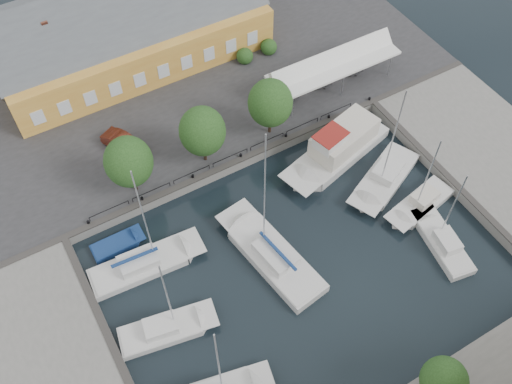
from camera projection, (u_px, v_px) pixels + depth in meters
ground at (291, 251)px, 48.60m from camera, size 140.00×140.00×0.00m
north_quay at (175, 86)px, 60.06m from camera, size 56.00×26.00×1.00m
east_quay at (500, 163)px, 53.75m from camera, size 12.00×24.00×1.00m
quay_edge_fittings at (263, 205)px, 50.20m from camera, size 56.00×24.72×0.40m
warehouse at (126, 35)px, 58.90m from camera, size 28.56×14.00×9.55m
tent_canopy at (334, 65)px, 57.31m from camera, size 14.00×4.00×2.83m
quay_trees at (202, 131)px, 50.28m from camera, size 18.20×4.20×6.30m
car_red at (125, 144)px, 53.48m from camera, size 3.62×5.04×1.58m
center_sailboat at (272, 256)px, 47.88m from camera, size 4.91×11.62×15.14m
trawler at (339, 148)px, 54.18m from camera, size 12.59×6.50×5.00m
east_boat_a at (384, 179)px, 52.95m from camera, size 9.37×6.44×12.68m
east_boat_b at (420, 205)px, 51.18m from camera, size 7.47×3.67×10.01m
east_boat_c at (443, 244)px, 48.71m from camera, size 3.44×7.48×9.45m
west_boat_a at (145, 265)px, 47.50m from camera, size 9.99×3.44×12.81m
west_boat_c at (166, 330)px, 44.07m from camera, size 7.98×3.83×10.52m
launch_nw at (117, 245)px, 48.85m from camera, size 4.65×1.87×0.88m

